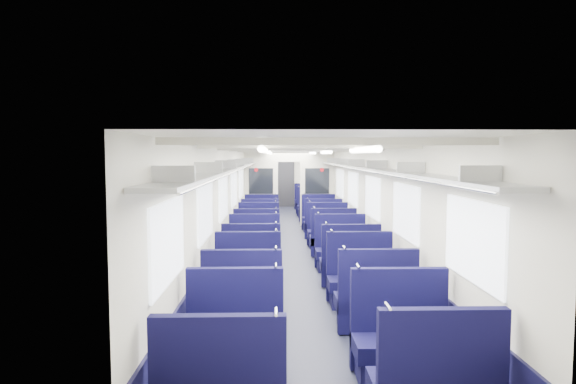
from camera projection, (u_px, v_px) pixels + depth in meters
The scene contains 39 objects.
floor at pixel (293, 245), 11.97m from camera, with size 2.80×18.00×0.01m, color black.
ceiling at pixel (293, 149), 11.80m from camera, with size 2.80×18.00×0.01m, color silver.
wall_left at pixel (235, 197), 11.85m from camera, with size 0.02×18.00×2.35m, color beige.
dado_left at pixel (236, 231), 11.91m from camera, with size 0.03×17.90×0.70m, color black.
wall_right at pixel (350, 197), 11.92m from camera, with size 0.02×18.00×2.35m, color beige.
dado_right at pixel (349, 230), 11.98m from camera, with size 0.03×17.90×0.70m, color black.
wall_far at pixel (285, 179), 20.86m from camera, with size 2.80×0.02×2.35m, color beige.
luggage_rack_left at pixel (243, 165), 11.80m from camera, with size 0.36×17.40×0.18m.
luggage_rack_right at pixel (342, 165), 11.86m from camera, with size 0.36×17.40×0.18m.
windows at pixel (293, 189), 11.41m from camera, with size 2.78×15.60×0.75m.
ceiling_fittings at pixel (293, 152), 11.54m from camera, with size 2.70×16.06×0.11m.
end_door at pixel (285, 183), 20.81m from camera, with size 0.75×0.06×2.00m, color black.
bulkhead at pixel (289, 186), 15.18m from camera, with size 2.80×0.10×2.35m.
seat_2 at pixel (234, 343), 4.82m from camera, with size 0.98×0.54×1.10m.
seat_3 at pixel (401, 343), 4.82m from camera, with size 0.98×0.54×1.10m.
seat_4 at pixel (243, 305), 6.04m from camera, with size 0.98×0.54×1.10m.
seat_5 at pixel (375, 304), 6.07m from camera, with size 0.98×0.54×1.10m.
seat_6 at pixel (248, 282), 7.14m from camera, with size 0.98×0.54×1.10m.
seat_7 at pixel (360, 282), 7.15m from camera, with size 0.98×0.54×1.10m.
seat_8 at pixel (252, 265), 8.26m from camera, with size 0.98×0.54×1.10m.
seat_9 at pixel (350, 266), 8.19m from camera, with size 0.98×0.54×1.10m.
seat_10 at pixel (254, 252), 9.33m from camera, with size 0.98×0.54×1.10m.
seat_11 at pixel (341, 252), 9.33m from camera, with size 0.98×0.54×1.10m.
seat_12 at pixel (257, 242), 10.51m from camera, with size 0.98×0.54×1.10m.
seat_13 at pixel (333, 241), 10.61m from camera, with size 0.98×0.54×1.10m.
seat_14 at pixel (259, 233), 11.67m from camera, with size 0.98×0.54×1.10m.
seat_15 at pixel (328, 233), 11.64m from camera, with size 0.98×0.54×1.10m.
seat_16 at pixel (260, 226), 12.82m from camera, with size 0.98×0.54×1.10m.
seat_17 at pixel (323, 226), 12.85m from camera, with size 0.98×0.54×1.10m.
seat_18 at pixel (262, 220), 14.06m from camera, with size 0.98×0.54×1.10m.
seat_19 at pixel (319, 219), 14.12m from camera, with size 0.98×0.54×1.10m.
seat_20 at pixel (263, 211), 16.12m from camera, with size 0.98×0.54×1.10m.
seat_21 at pixel (313, 212), 16.05m from camera, with size 0.98×0.54×1.10m.
seat_22 at pixel (264, 208), 17.07m from camera, with size 0.98×0.54×1.10m.
seat_23 at pixel (311, 208), 17.32m from camera, with size 0.98×0.54×1.10m.
seat_24 at pixel (265, 205), 18.34m from camera, with size 0.98×0.54×1.10m.
seat_25 at pixel (309, 205), 18.37m from camera, with size 0.98×0.54×1.10m.
seat_26 at pixel (265, 202), 19.39m from camera, with size 0.98×0.54×1.10m.
seat_27 at pixel (307, 202), 19.58m from camera, with size 0.98×0.54×1.10m.
Camera 1 is at (-0.41, -11.84, 2.20)m, focal length 30.31 mm.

